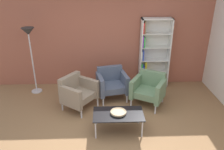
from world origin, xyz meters
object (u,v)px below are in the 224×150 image
(decorative_bowl, at_px, (118,112))
(floor_lamp_torchiere, at_px, (29,39))
(armchair_by_bookshelf, at_px, (112,83))
(bookshelf_tall, at_px, (152,54))
(armchair_corner_red, at_px, (77,92))
(armchair_spare_guest, at_px, (149,88))
(coffee_table_low, at_px, (118,115))

(decorative_bowl, bearing_deg, floor_lamp_torchiere, 140.09)
(decorative_bowl, relative_size, armchair_by_bookshelf, 0.38)
(bookshelf_tall, height_order, armchair_corner_red, bookshelf_tall)
(armchair_by_bookshelf, distance_m, armchair_spare_guest, 0.94)
(bookshelf_tall, xyz_separation_m, coffee_table_low, (-1.05, -2.06, -0.56))
(coffee_table_low, xyz_separation_m, armchair_by_bookshelf, (-0.08, 1.36, 0.05))
(armchair_spare_guest, distance_m, floor_lamp_torchiere, 3.17)
(coffee_table_low, xyz_separation_m, armchair_corner_red, (-0.90, 0.91, 0.05))
(armchair_corner_red, bearing_deg, armchair_spare_guest, -50.49)
(coffee_table_low, bearing_deg, bookshelf_tall, 63.13)
(armchair_spare_guest, distance_m, armchair_corner_red, 1.70)
(armchair_by_bookshelf, height_order, floor_lamp_torchiere, floor_lamp_torchiere)
(armchair_corner_red, bearing_deg, decorative_bowl, -99.78)
(decorative_bowl, xyz_separation_m, armchair_spare_guest, (0.80, 1.03, -0.02))
(armchair_by_bookshelf, bearing_deg, bookshelf_tall, 19.70)
(armchair_by_bookshelf, bearing_deg, armchair_corner_red, -163.20)
(decorative_bowl, distance_m, armchair_spare_guest, 1.30)
(armchair_corner_red, bearing_deg, armchair_by_bookshelf, -25.47)
(decorative_bowl, relative_size, floor_lamp_torchiere, 0.18)
(bookshelf_tall, bearing_deg, decorative_bowl, -116.87)
(bookshelf_tall, relative_size, armchair_spare_guest, 2.04)
(armchair_by_bookshelf, xyz_separation_m, armchair_spare_guest, (0.88, -0.33, 0.00))
(armchair_by_bookshelf, relative_size, armchair_spare_guest, 0.89)
(armchair_by_bookshelf, xyz_separation_m, floor_lamp_torchiere, (-2.03, 0.40, 1.03))
(coffee_table_low, height_order, decorative_bowl, decorative_bowl)
(coffee_table_low, height_order, armchair_corner_red, armchair_corner_red)
(bookshelf_tall, relative_size, armchair_corner_red, 2.01)
(armchair_corner_red, height_order, floor_lamp_torchiere, floor_lamp_torchiere)
(floor_lamp_torchiere, bearing_deg, bookshelf_tall, 5.42)
(armchair_spare_guest, xyz_separation_m, armchair_corner_red, (-1.70, -0.12, 0.00))
(armchair_corner_red, bearing_deg, floor_lamp_torchiere, 90.42)
(armchair_spare_guest, height_order, armchair_corner_red, same)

